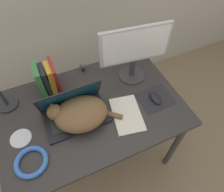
% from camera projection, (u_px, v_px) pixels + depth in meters
% --- Properties ---
extents(desk, '(1.13, 0.75, 0.74)m').
position_uv_depth(desk, '(92.00, 115.00, 1.32)').
color(desk, '#2D2B2B').
rests_on(desk, ground_plane).
extents(laptop, '(0.38, 0.23, 0.23)m').
position_uv_depth(laptop, '(74.00, 111.00, 1.19)').
color(laptop, black).
rests_on(laptop, desk).
extents(cat, '(0.41, 0.28, 0.15)m').
position_uv_depth(cat, '(80.00, 113.00, 1.15)').
color(cat, brown).
rests_on(cat, desk).
extents(external_monitor, '(0.45, 0.18, 0.39)m').
position_uv_depth(external_monitor, '(134.00, 51.00, 1.24)').
color(external_monitor, '#333338').
rests_on(external_monitor, desk).
extents(mousepad, '(0.21, 0.18, 0.00)m').
position_uv_depth(mousepad, '(155.00, 98.00, 1.30)').
color(mousepad, '#232328').
rests_on(mousepad, desk).
extents(computer_mouse, '(0.06, 0.11, 0.03)m').
position_uv_depth(computer_mouse, '(155.00, 98.00, 1.28)').
color(computer_mouse, black).
rests_on(computer_mouse, mousepad).
extents(book_row, '(0.13, 0.16, 0.21)m').
position_uv_depth(book_row, '(47.00, 79.00, 1.27)').
color(book_row, '#387A42').
rests_on(book_row, desk).
extents(cable_coil, '(0.18, 0.18, 0.03)m').
position_uv_depth(cable_coil, '(31.00, 162.00, 1.03)').
color(cable_coil, blue).
rests_on(cable_coil, desk).
extents(notepad, '(0.22, 0.29, 0.01)m').
position_uv_depth(notepad, '(127.00, 114.00, 1.22)').
color(notepad, silver).
rests_on(notepad, desk).
extents(webcam, '(0.04, 0.04, 0.07)m').
position_uv_depth(webcam, '(83.00, 66.00, 1.42)').
color(webcam, '#232328').
rests_on(webcam, desk).
extents(cd_disc, '(0.12, 0.12, 0.00)m').
position_uv_depth(cd_disc, '(21.00, 138.00, 1.13)').
color(cd_disc, silver).
rests_on(cd_disc, desk).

